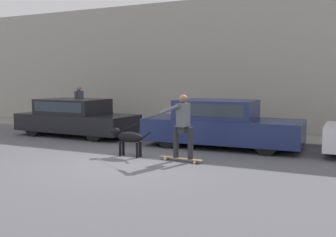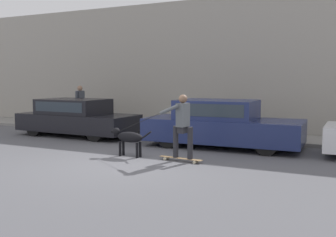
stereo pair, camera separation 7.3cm
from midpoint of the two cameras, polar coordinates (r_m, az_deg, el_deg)
ground_plane at (r=9.29m, az=-7.07°, el=-6.70°), size 36.00×36.00×0.00m
back_wall at (r=14.85m, az=6.31°, el=7.55°), size 32.00×0.30×4.94m
sidewalk_curb at (r=13.95m, az=4.71°, el=-2.26°), size 30.00×1.86×0.12m
parked_car_0 at (r=14.18m, az=-13.38°, el=0.07°), size 4.33×1.83×1.30m
parked_car_1 at (r=11.60m, az=7.51°, el=-0.91°), size 4.59×1.95×1.39m
dog at (r=10.18m, az=-5.94°, el=-2.80°), size 1.21×0.30×0.73m
skateboarder at (r=9.44m, az=1.92°, el=-0.75°), size 2.43×0.54×1.63m
pedestrian_with_bag at (r=16.04m, az=-12.86°, el=2.10°), size 0.23×0.64×1.62m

